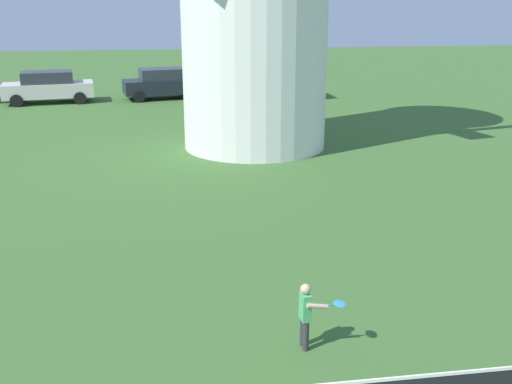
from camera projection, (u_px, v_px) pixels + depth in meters
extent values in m
cylinder|color=#333338|center=(303.00, 331.00, 9.31)|extent=(0.10, 0.10, 0.48)
cylinder|color=#333338|center=(306.00, 336.00, 9.18)|extent=(0.10, 0.10, 0.48)
cube|color=#4CB266|center=(305.00, 307.00, 9.10)|extent=(0.15, 0.24, 0.43)
sphere|color=#DBB28E|center=(306.00, 289.00, 9.01)|extent=(0.16, 0.16, 0.16)
cylinder|color=#DBB28E|center=(302.00, 303.00, 9.25)|extent=(0.07, 0.07, 0.32)
cylinder|color=#DBB28E|center=(317.00, 306.00, 8.99)|extent=(0.33, 0.09, 0.12)
cylinder|color=#338CCC|center=(326.00, 305.00, 9.02)|extent=(0.22, 0.04, 0.04)
ellipsoid|color=#338CCC|center=(340.00, 304.00, 9.06)|extent=(0.20, 0.25, 0.03)
cube|color=silver|center=(48.00, 90.00, 30.48)|extent=(4.53, 2.27, 0.70)
cube|color=#2D333D|center=(47.00, 77.00, 30.29)|extent=(2.61, 1.81, 0.56)
cylinder|color=black|center=(79.00, 93.00, 31.76)|extent=(0.62, 0.26, 0.60)
cylinder|color=black|center=(80.00, 98.00, 30.20)|extent=(0.62, 0.26, 0.60)
cylinder|color=black|center=(19.00, 96.00, 30.97)|extent=(0.62, 0.26, 0.60)
cylinder|color=black|center=(16.00, 101.00, 29.42)|extent=(0.62, 0.26, 0.60)
cube|color=#1E232D|center=(162.00, 86.00, 31.72)|extent=(4.15, 2.34, 0.70)
cube|color=#2D333D|center=(162.00, 74.00, 31.53)|extent=(2.41, 1.85, 0.56)
cylinder|color=black|center=(184.00, 89.00, 33.00)|extent=(0.62, 0.28, 0.60)
cylinder|color=black|center=(191.00, 94.00, 31.46)|extent=(0.62, 0.28, 0.60)
cylinder|color=black|center=(134.00, 92.00, 32.20)|extent=(0.62, 0.28, 0.60)
cylinder|color=black|center=(139.00, 97.00, 30.66)|extent=(0.62, 0.28, 0.60)
cube|color=silver|center=(279.00, 86.00, 31.76)|extent=(4.55, 1.95, 0.70)
cube|color=#2D333D|center=(279.00, 74.00, 31.57)|extent=(2.58, 1.63, 0.56)
cylinder|color=black|center=(302.00, 90.00, 32.95)|extent=(0.61, 0.21, 0.60)
cylinder|color=black|center=(311.00, 94.00, 31.37)|extent=(0.61, 0.21, 0.60)
cylinder|color=black|center=(247.00, 91.00, 32.37)|extent=(0.61, 0.21, 0.60)
cylinder|color=black|center=(254.00, 96.00, 30.78)|extent=(0.61, 0.21, 0.60)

